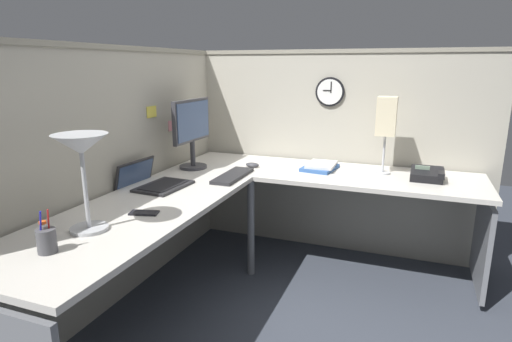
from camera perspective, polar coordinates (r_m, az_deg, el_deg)
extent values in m
plane|color=#383D47|center=(2.95, 1.15, -15.59)|extent=(6.80, 6.80, 0.00)
cube|color=#A8A393|center=(2.76, -18.70, -1.01)|extent=(2.57, 0.10, 1.55)
cube|color=gray|center=(2.68, -20.08, 15.53)|extent=(2.57, 0.12, 0.03)
cube|color=#A8A393|center=(3.40, 10.39, 2.28)|extent=(0.10, 2.37, 1.55)
cube|color=gray|center=(3.34, 11.01, 15.68)|extent=(0.12, 2.37, 0.03)
cube|color=beige|center=(2.54, -11.72, -3.25)|extent=(2.35, 0.66, 0.03)
cube|color=beige|center=(2.99, 15.32, -0.84)|extent=(0.66, 1.49, 0.03)
cylinder|color=slate|center=(2.98, -0.70, -7.76)|extent=(0.05, 0.05, 0.70)
cube|color=slate|center=(3.13, 28.33, -8.48)|extent=(0.58, 0.03, 0.60)
cylinder|color=#38383D|center=(3.12, -8.53, 0.59)|extent=(0.20, 0.20, 0.02)
cylinder|color=#38383D|center=(3.09, -8.59, 2.39)|extent=(0.04, 0.04, 0.20)
cube|color=#38383D|center=(3.05, -8.76, 6.80)|extent=(0.46, 0.04, 0.30)
cube|color=#384C72|center=(3.05, -8.47, 6.79)|extent=(0.42, 0.01, 0.26)
cube|color=#232326|center=(2.65, -12.42, -2.04)|extent=(0.35, 0.26, 0.02)
cube|color=black|center=(2.65, -12.43, -1.83)|extent=(0.30, 0.20, 0.00)
cube|color=#232326|center=(2.78, -16.21, -0.74)|extent=(0.34, 0.09, 0.22)
cube|color=#384C72|center=(2.78, -16.08, -0.76)|extent=(0.31, 0.07, 0.18)
cube|color=#232326|center=(2.83, -3.17, -0.65)|extent=(0.43, 0.14, 0.02)
ellipsoid|color=#38383D|center=(3.10, -0.49, 0.84)|extent=(0.06, 0.10, 0.03)
cylinder|color=#B7BABF|center=(2.08, -21.70, -7.26)|extent=(0.17, 0.17, 0.02)
cylinder|color=#B7BABF|center=(2.02, -22.19, -2.19)|extent=(0.02, 0.02, 0.38)
cone|color=#B7BABF|center=(1.98, -22.73, 3.38)|extent=(0.24, 0.24, 0.09)
cylinder|color=#4C4C51|center=(1.90, -26.56, -8.48)|extent=(0.08, 0.08, 0.10)
cylinder|color=#1E1EB2|center=(1.88, -27.21, -6.72)|extent=(0.01, 0.02, 0.13)
cylinder|color=#B21E1E|center=(1.88, -26.34, -6.55)|extent=(0.01, 0.02, 0.13)
cylinder|color=#D8591E|center=(1.89, -27.01, -6.25)|extent=(0.03, 0.03, 0.01)
cube|color=black|center=(2.22, -14.96, -5.51)|extent=(0.10, 0.16, 0.01)
cube|color=black|center=(2.96, 22.17, -0.53)|extent=(0.19, 0.20, 0.10)
cube|color=#8CA58C|center=(2.95, 21.67, 0.28)|extent=(0.02, 0.09, 0.04)
cube|color=black|center=(2.96, 23.85, -0.31)|extent=(0.19, 0.04, 0.04)
cube|color=#335999|center=(3.07, 8.66, 0.44)|extent=(0.31, 0.25, 0.02)
cube|color=silver|center=(3.08, 8.91, 0.88)|extent=(0.26, 0.19, 0.02)
cylinder|color=#B7BABF|center=(3.05, 16.78, -0.21)|extent=(0.11, 0.11, 0.01)
cylinder|color=#B7BABF|center=(3.03, 16.96, 2.24)|extent=(0.02, 0.02, 0.27)
cube|color=beige|center=(2.99, 17.32, 7.13)|extent=(0.13, 0.13, 0.26)
cylinder|color=black|center=(3.29, 10.03, 10.54)|extent=(0.03, 0.22, 0.22)
cylinder|color=white|center=(3.28, 9.97, 10.53)|extent=(0.00, 0.19, 0.19)
cube|color=black|center=(3.28, 9.62, 10.72)|extent=(0.00, 0.06, 0.01)
cube|color=black|center=(3.27, 10.16, 11.13)|extent=(0.00, 0.01, 0.08)
cube|color=#EAD84C|center=(2.95, -14.03, 7.80)|extent=(0.11, 0.00, 0.08)
cube|color=pink|center=(3.16, -11.46, 6.04)|extent=(0.07, 0.00, 0.08)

